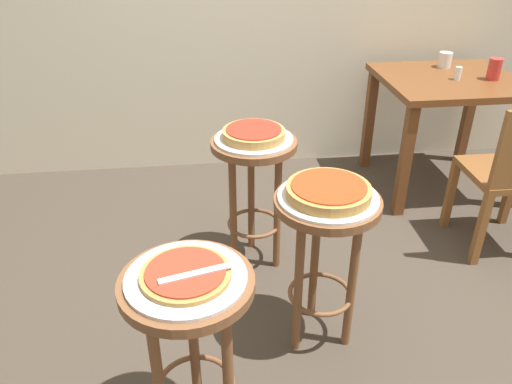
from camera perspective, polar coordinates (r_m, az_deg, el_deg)
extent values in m
plane|color=#42382D|center=(2.45, 6.61, -12.99)|extent=(6.00, 6.00, 0.00)
cylinder|color=brown|center=(1.53, -7.84, -10.25)|extent=(0.41, 0.41, 0.03)
cylinder|color=brown|center=(1.86, -7.09, -15.96)|extent=(0.04, 0.04, 0.66)
cylinder|color=brown|center=(1.73, -3.15, -20.21)|extent=(0.04, 0.04, 0.66)
cylinder|color=silver|center=(1.52, -7.90, -9.57)|extent=(0.36, 0.36, 0.01)
cylinder|color=#B78442|center=(1.51, -7.93, -9.18)|extent=(0.27, 0.27, 0.01)
cylinder|color=#B23823|center=(1.50, -7.96, -8.86)|extent=(0.24, 0.24, 0.01)
cylinder|color=brown|center=(1.92, 8.07, -1.20)|extent=(0.41, 0.41, 0.03)
cylinder|color=brown|center=(2.22, 6.65, -7.23)|extent=(0.04, 0.04, 0.66)
cylinder|color=brown|center=(2.05, 4.80, -10.65)|extent=(0.04, 0.04, 0.66)
cylinder|color=brown|center=(2.10, 10.77, -10.04)|extent=(0.04, 0.04, 0.66)
torus|color=brown|center=(2.18, 7.24, -11.28)|extent=(0.27, 0.27, 0.02)
cylinder|color=silver|center=(1.91, 8.12, -0.60)|extent=(0.38, 0.38, 0.01)
cylinder|color=#B78442|center=(1.90, 8.18, 0.08)|extent=(0.32, 0.32, 0.04)
cylinder|color=red|center=(1.89, 8.23, 0.69)|extent=(0.28, 0.28, 0.01)
cylinder|color=brown|center=(2.38, -0.25, 5.47)|extent=(0.41, 0.41, 0.03)
cylinder|color=brown|center=(2.66, -0.55, -0.25)|extent=(0.04, 0.04, 0.66)
cylinder|color=brown|center=(2.48, -2.58, -2.57)|extent=(0.04, 0.04, 0.66)
cylinder|color=brown|center=(2.51, 2.43, -2.25)|extent=(0.04, 0.04, 0.66)
torus|color=brown|center=(2.60, -0.23, -3.52)|extent=(0.27, 0.27, 0.02)
cylinder|color=silver|center=(2.38, -0.25, 5.99)|extent=(0.37, 0.37, 0.01)
cylinder|color=tan|center=(2.36, -0.25, 6.56)|extent=(0.29, 0.29, 0.04)
cylinder|color=red|center=(2.36, -0.25, 7.08)|extent=(0.26, 0.26, 0.01)
cube|color=brown|center=(3.37, 21.07, 11.63)|extent=(0.83, 0.77, 0.04)
cube|color=brown|center=(3.07, 16.44, 3.25)|extent=(0.06, 0.06, 0.70)
cube|color=brown|center=(3.64, 12.63, 7.93)|extent=(0.06, 0.06, 0.70)
cube|color=brown|center=(3.93, 22.78, 7.97)|extent=(0.06, 0.06, 0.70)
cylinder|color=red|center=(3.40, 25.28, 12.42)|extent=(0.08, 0.08, 0.13)
cylinder|color=silver|center=(3.56, 20.53, 13.77)|extent=(0.08, 0.08, 0.10)
cylinder|color=white|center=(3.32, 21.81, 12.32)|extent=(0.04, 0.04, 0.08)
cube|color=brown|center=(2.95, 26.37, 1.92)|extent=(0.41, 0.41, 0.04)
cube|color=brown|center=(3.27, 26.68, 0.02)|extent=(0.04, 0.04, 0.42)
cube|color=brown|center=(3.10, 21.02, -0.32)|extent=(0.04, 0.04, 0.42)
cube|color=brown|center=(2.83, 23.99, -3.94)|extent=(0.04, 0.04, 0.42)
cube|color=silver|center=(1.48, -6.81, -9.10)|extent=(0.22, 0.08, 0.01)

